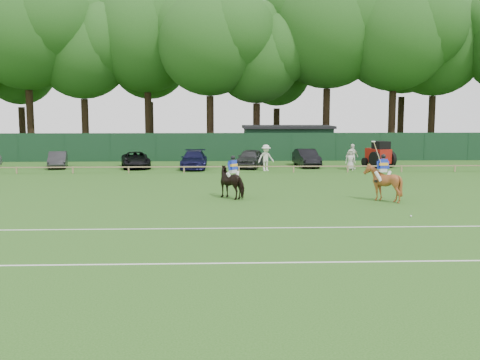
{
  "coord_description": "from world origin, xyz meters",
  "views": [
    {
      "loc": [
        -0.48,
        -22.62,
        4.71
      ],
      "look_at": [
        0.5,
        3.0,
        1.4
      ],
      "focal_mm": 42.0,
      "sensor_mm": 36.0,
      "label": 1
    }
  ],
  "objects_px": {
    "horse_dark": "(233,182)",
    "sedan_grey": "(58,160)",
    "spectator_left": "(266,158)",
    "horse_chestnut": "(383,183)",
    "spectator_mid": "(352,157)",
    "estate_black": "(307,158)",
    "suv_black": "(136,160)",
    "hatch_grey": "(250,158)",
    "utility_shed": "(287,142)",
    "sedan_navy": "(194,160)",
    "polo_ball": "(411,216)",
    "tractor": "(379,155)",
    "spectator_right": "(350,160)"
  },
  "relations": [
    {
      "from": "horse_dark",
      "to": "sedan_navy",
      "type": "xyz_separation_m",
      "value": [
        -2.67,
        14.56,
        -0.15
      ]
    },
    {
      "from": "estate_black",
      "to": "spectator_left",
      "type": "xyz_separation_m",
      "value": [
        -3.53,
        -2.95,
        0.28
      ]
    },
    {
      "from": "suv_black",
      "to": "hatch_grey",
      "type": "xyz_separation_m",
      "value": [
        9.03,
        -0.1,
        0.11
      ]
    },
    {
      "from": "suv_black",
      "to": "hatch_grey",
      "type": "bearing_deg",
      "value": -12.56
    },
    {
      "from": "sedan_navy",
      "to": "spectator_mid",
      "type": "xyz_separation_m",
      "value": [
        12.18,
        -1.0,
        0.28
      ]
    },
    {
      "from": "spectator_left",
      "to": "sedan_grey",
      "type": "bearing_deg",
      "value": 149.92
    },
    {
      "from": "spectator_left",
      "to": "polo_ball",
      "type": "height_order",
      "value": "spectator_left"
    },
    {
      "from": "utility_shed",
      "to": "hatch_grey",
      "type": "bearing_deg",
      "value": -115.23
    },
    {
      "from": "suv_black",
      "to": "spectator_left",
      "type": "xyz_separation_m",
      "value": [
        10.08,
        -2.5,
        0.36
      ]
    },
    {
      "from": "horse_dark",
      "to": "sedan_grey",
      "type": "height_order",
      "value": "horse_dark"
    },
    {
      "from": "horse_chestnut",
      "to": "spectator_left",
      "type": "bearing_deg",
      "value": -75.1
    },
    {
      "from": "sedan_navy",
      "to": "spectator_right",
      "type": "relative_size",
      "value": 3.05
    },
    {
      "from": "sedan_grey",
      "to": "estate_black",
      "type": "distance_m",
      "value": 19.78
    },
    {
      "from": "hatch_grey",
      "to": "sedan_navy",
      "type": "bearing_deg",
      "value": -156.24
    },
    {
      "from": "horse_chestnut",
      "to": "hatch_grey",
      "type": "height_order",
      "value": "horse_chestnut"
    },
    {
      "from": "horse_dark",
      "to": "tractor",
      "type": "height_order",
      "value": "tractor"
    },
    {
      "from": "hatch_grey",
      "to": "utility_shed",
      "type": "xyz_separation_m",
      "value": [
        3.98,
        8.44,
        0.8
      ]
    },
    {
      "from": "utility_shed",
      "to": "horse_dark",
      "type": "bearing_deg",
      "value": -103.7
    },
    {
      "from": "spectator_left",
      "to": "tractor",
      "type": "height_order",
      "value": "tractor"
    },
    {
      "from": "horse_dark",
      "to": "hatch_grey",
      "type": "relative_size",
      "value": 0.46
    },
    {
      "from": "sedan_grey",
      "to": "polo_ball",
      "type": "distance_m",
      "value": 29.73
    },
    {
      "from": "sedan_grey",
      "to": "sedan_navy",
      "type": "relative_size",
      "value": 0.81
    },
    {
      "from": "tractor",
      "to": "spectator_mid",
      "type": "bearing_deg",
      "value": -170.06
    },
    {
      "from": "horse_dark",
      "to": "sedan_grey",
      "type": "xyz_separation_m",
      "value": [
        -13.44,
        15.53,
        -0.21
      ]
    },
    {
      "from": "suv_black",
      "to": "sedan_navy",
      "type": "relative_size",
      "value": 0.94
    },
    {
      "from": "sedan_navy",
      "to": "utility_shed",
      "type": "height_order",
      "value": "utility_shed"
    },
    {
      "from": "polo_ball",
      "to": "horse_chestnut",
      "type": "bearing_deg",
      "value": 90.25
    },
    {
      "from": "suv_black",
      "to": "sedan_navy",
      "type": "xyz_separation_m",
      "value": [
        4.61,
        -0.65,
        0.07
      ]
    },
    {
      "from": "horse_chestnut",
      "to": "sedan_grey",
      "type": "relative_size",
      "value": 0.48
    },
    {
      "from": "spectator_right",
      "to": "horse_dark",
      "type": "bearing_deg",
      "value": -119.58
    },
    {
      "from": "spectator_mid",
      "to": "spectator_right",
      "type": "distance_m",
      "value": 0.61
    },
    {
      "from": "estate_black",
      "to": "spectator_mid",
      "type": "height_order",
      "value": "spectator_mid"
    },
    {
      "from": "horse_dark",
      "to": "polo_ball",
      "type": "xyz_separation_m",
      "value": [
        7.58,
        -5.48,
        -0.8
      ]
    },
    {
      "from": "horse_dark",
      "to": "spectator_left",
      "type": "relative_size",
      "value": 1.01
    },
    {
      "from": "sedan_grey",
      "to": "sedan_navy",
      "type": "height_order",
      "value": "sedan_navy"
    },
    {
      "from": "suv_black",
      "to": "spectator_right",
      "type": "relative_size",
      "value": 2.87
    },
    {
      "from": "horse_chestnut",
      "to": "tractor",
      "type": "relative_size",
      "value": 0.65
    },
    {
      "from": "horse_dark",
      "to": "estate_black",
      "type": "xyz_separation_m",
      "value": [
        6.33,
        15.64,
        -0.14
      ]
    },
    {
      "from": "estate_black",
      "to": "tractor",
      "type": "height_order",
      "value": "tractor"
    },
    {
      "from": "suv_black",
      "to": "utility_shed",
      "type": "relative_size",
      "value": 0.54
    },
    {
      "from": "tractor",
      "to": "spectator_left",
      "type": "bearing_deg",
      "value": 174.92
    },
    {
      "from": "horse_dark",
      "to": "polo_ball",
      "type": "height_order",
      "value": "horse_dark"
    },
    {
      "from": "polo_ball",
      "to": "utility_shed",
      "type": "height_order",
      "value": "utility_shed"
    },
    {
      "from": "spectator_mid",
      "to": "sedan_navy",
      "type": "bearing_deg",
      "value": 150.76
    },
    {
      "from": "suv_black",
      "to": "spectator_mid",
      "type": "xyz_separation_m",
      "value": [
        16.79,
        -1.65,
        0.35
      ]
    },
    {
      "from": "horse_dark",
      "to": "sedan_grey",
      "type": "distance_m",
      "value": 20.54
    },
    {
      "from": "sedan_navy",
      "to": "polo_ball",
      "type": "xyz_separation_m",
      "value": [
        10.25,
        -20.03,
        -0.65
      ]
    },
    {
      "from": "horse_chestnut",
      "to": "spectator_mid",
      "type": "distance_m",
      "value": 14.9
    },
    {
      "from": "hatch_grey",
      "to": "suv_black",
      "type": "bearing_deg",
      "value": -163.91
    },
    {
      "from": "horse_chestnut",
      "to": "sedan_grey",
      "type": "height_order",
      "value": "horse_chestnut"
    }
  ]
}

